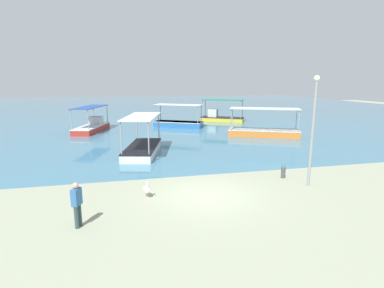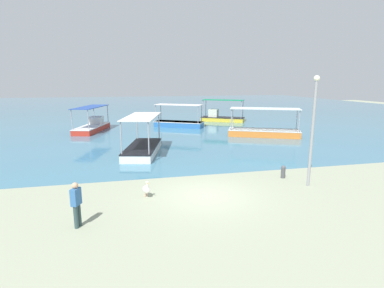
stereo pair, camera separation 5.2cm
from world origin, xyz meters
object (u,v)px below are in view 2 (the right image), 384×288
object	(u,v)px
fishing_boat_far_right	(221,117)
fishing_boat_outer	(264,131)
fishing_boat_near_right	(143,147)
fisherman_standing	(76,203)
fishing_boat_center	(93,126)
mooring_bollard	(283,171)
fishing_boat_near_left	(179,123)
pelican	(146,189)
lamp_post	(313,125)

from	to	relation	value
fishing_boat_far_right	fishing_boat_outer	bearing A→B (deg)	-86.99
fishing_boat_near_right	fishing_boat_far_right	size ratio (longest dim) A/B	1.08
fishing_boat_near_right	fisherman_standing	world-z (taller)	fishing_boat_near_right
fishing_boat_center	mooring_bollard	bearing A→B (deg)	-58.20
fishing_boat_near_left	pelican	xyz separation A→B (m)	(-5.24, -20.66, -0.13)
fishing_boat_far_right	fisherman_standing	xyz separation A→B (m)	(-14.16, -26.61, 0.30)
fishing_boat_near_right	fisherman_standing	xyz separation A→B (m)	(-3.01, -10.84, 0.40)
fishing_boat_far_right	fishing_boat_outer	world-z (taller)	fishing_boat_far_right
fishing_boat_near_left	lamp_post	bearing A→B (deg)	-82.25
fishing_boat_center	pelican	xyz separation A→B (m)	(4.18, -19.95, -0.18)
fishing_boat_near_right	fishing_boat_far_right	world-z (taller)	fishing_boat_far_right
lamp_post	pelican	bearing A→B (deg)	177.98
lamp_post	mooring_bollard	xyz separation A→B (m)	(-0.60, 1.42, -2.71)
lamp_post	fishing_boat_center	bearing A→B (deg)	121.22
fishing_boat_far_right	pelican	xyz separation A→B (m)	(-11.53, -24.26, -0.23)
fishing_boat_center	fishing_boat_near_right	world-z (taller)	fishing_boat_near_right
lamp_post	fisherman_standing	distance (m)	11.13
fishing_boat_far_right	pelican	world-z (taller)	fishing_boat_far_right
pelican	lamp_post	xyz separation A→B (m)	(8.09, -0.29, 2.71)
fishing_boat_outer	mooring_bollard	world-z (taller)	fishing_boat_outer
fishing_boat_outer	mooring_bollard	distance (m)	12.76
mooring_bollard	lamp_post	bearing A→B (deg)	-67.13
pelican	fisherman_standing	world-z (taller)	fisherman_standing
fishing_boat_near_left	fishing_boat_far_right	bearing A→B (deg)	29.75
fishing_boat_near_right	lamp_post	world-z (taller)	lamp_post
fishing_boat_near_right	fisherman_standing	bearing A→B (deg)	-105.53
fisherman_standing	fishing_boat_near_right	bearing A→B (deg)	74.47
fishing_boat_far_right	fishing_boat_outer	size ratio (longest dim) A/B	0.82
fishing_boat_center	lamp_post	size ratio (longest dim) A/B	1.19
fishing_boat_far_right	fishing_boat_outer	xyz separation A→B (m)	(0.59, -11.24, -0.08)
fishing_boat_near_left	fishing_boat_outer	xyz separation A→B (m)	(6.88, -7.64, 0.01)
fishing_boat_near_left	lamp_post	xyz separation A→B (m)	(2.85, -20.95, 2.57)
fisherman_standing	pelican	bearing A→B (deg)	41.72
fishing_boat_outer	mooring_bollard	xyz separation A→B (m)	(-4.63, -11.89, -0.14)
lamp_post	fishing_boat_near_left	bearing A→B (deg)	97.75
fishing_boat_far_right	fisherman_standing	distance (m)	30.14
fishing_boat_far_right	fisherman_standing	world-z (taller)	fishing_boat_far_right
fishing_boat_near_right	fishing_boat_outer	distance (m)	12.58
fishing_boat_outer	fisherman_standing	distance (m)	21.31
lamp_post	mooring_bollard	distance (m)	3.11
fishing_boat_near_right	fishing_boat_near_left	size ratio (longest dim) A/B	1.07
fishing_boat_center	fisherman_standing	size ratio (longest dim) A/B	3.86
fishing_boat_far_right	fishing_boat_near_left	bearing A→B (deg)	-150.25
fishing_boat_near_right	pelican	size ratio (longest dim) A/B	7.65
mooring_bollard	fisherman_standing	size ratio (longest dim) A/B	0.42
fishing_boat_near_right	fishing_boat_far_right	distance (m)	19.31
fishing_boat_outer	mooring_bollard	size ratio (longest dim) A/B	9.79
fishing_boat_far_right	fisherman_standing	size ratio (longest dim) A/B	3.35
pelican	fishing_boat_outer	bearing A→B (deg)	47.04
lamp_post	fisherman_standing	xyz separation A→B (m)	(-10.72, -2.06, -2.18)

